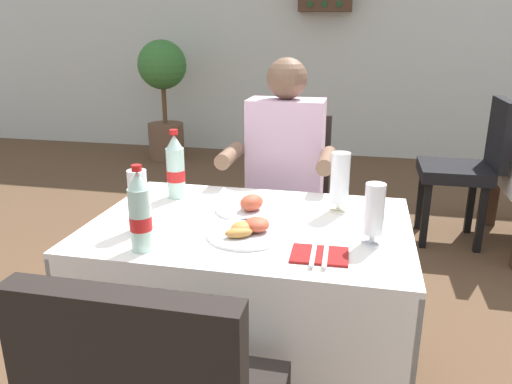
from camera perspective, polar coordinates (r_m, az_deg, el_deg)
The scene contains 14 objects.
back_wall at distance 5.77m, azimuth 7.92°, elevation 18.69°, with size 11.00×0.12×2.90m, color silver.
main_dining_table at distance 1.80m, azimuth -0.69°, elevation -8.77°, with size 1.11×0.77×0.73m.
chair_far_diner_seat at distance 2.50m, azimuth 3.32°, elevation -0.93°, with size 0.44×0.50×0.97m.
seated_diner_far at distance 2.35m, azimuth 3.18°, elevation 1.83°, with size 0.50×0.46×1.26m.
plate_near_camera at distance 1.61m, azimuth -1.05°, elevation -4.54°, with size 0.26×0.26×0.06m.
plate_far_diner at distance 1.82m, azimuth -0.64°, elevation -1.69°, with size 0.25×0.25×0.07m.
beer_glass_left at distance 1.56m, azimuth 13.53°, elevation -2.27°, with size 0.07×0.07×0.20m.
beer_glass_middle at distance 1.67m, azimuth -13.46°, elevation -0.96°, with size 0.07×0.07×0.21m.
beer_glass_right at distance 1.82m, azimuth 9.69°, elevation 1.20°, with size 0.07×0.07×0.22m.
cola_bottle_primary at distance 1.98m, azimuth -9.31°, elevation 2.74°, with size 0.07×0.07×0.28m.
cola_bottle_secondary at distance 1.51m, azimuth -13.29°, elevation -2.46°, with size 0.07×0.07×0.27m.
napkin_cutlery_set at distance 1.49m, azimuth 7.38°, elevation -7.21°, with size 0.17×0.19×0.01m.
background_chair_left at distance 3.52m, azimuth 23.54°, elevation 3.16°, with size 0.50×0.44×0.97m.
potted_plant_corner at distance 5.59m, azimuth -10.69°, elevation 11.74°, with size 0.52×0.52×1.30m.
Camera 1 is at (0.49, -1.39, 1.37)m, focal length 34.50 mm.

